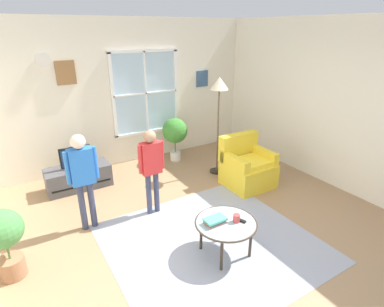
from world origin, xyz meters
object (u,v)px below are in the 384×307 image
cup (236,218)px  floor_lamp (219,94)px  armchair (247,167)px  coffee_table (226,224)px  potted_plant_corner (4,236)px  person_blue_shirt (82,172)px  person_red_shirt (151,163)px  potted_plant_by_window (175,132)px  book_stack (215,221)px  remote_near_books (241,220)px  television (76,157)px  tv_stand (79,177)px

cup → floor_lamp: size_ratio=0.05×
armchair → coffee_table: size_ratio=1.17×
coffee_table → potted_plant_corner: size_ratio=0.89×
person_blue_shirt → floor_lamp: bearing=12.0°
person_red_shirt → potted_plant_by_window: bearing=52.0°
cup → potted_plant_by_window: size_ratio=0.11×
book_stack → armchair: bearing=38.1°
cup → remote_near_books: size_ratio=0.70×
potted_plant_by_window → television: bearing=-174.5°
book_stack → potted_plant_by_window: size_ratio=0.28×
television → potted_plant_by_window: (2.00, 0.19, 0.03)m
coffee_table → potted_plant_corner: 2.43m
book_stack → potted_plant_corner: size_ratio=0.30×
television → floor_lamp: bearing=-16.9°
television → coffee_table: 2.90m
coffee_table → person_blue_shirt: size_ratio=0.55×
television → cup: size_ratio=5.11×
cup → person_red_shirt: bearing=109.4°
tv_stand → armchair: armchair is taller
television → tv_stand: bearing=90.0°
television → floor_lamp: size_ratio=0.28×
person_blue_shirt → potted_plant_by_window: person_blue_shirt is taller
tv_stand → potted_plant_corner: (-1.11, -1.75, 0.34)m
person_blue_shirt → potted_plant_corner: 1.12m
coffee_table → television: bearing=113.0°
person_red_shirt → armchair: bearing=-1.1°
potted_plant_by_window → remote_near_books: bearing=-103.5°
tv_stand → cup: (1.24, -2.72, 0.30)m
coffee_table → person_blue_shirt: person_blue_shirt is taller
floor_lamp → tv_stand: bearing=163.0°
remote_near_books → television: bearing=115.3°
armchair → floor_lamp: size_ratio=0.48×
book_stack → person_blue_shirt: (-1.15, 1.35, 0.37)m
remote_near_books → potted_plant_by_window: 3.01m
person_red_shirt → floor_lamp: (1.63, 0.65, 0.70)m
cup → potted_plant_corner: bearing=157.5°
person_red_shirt → television: bearing=119.1°
person_blue_shirt → floor_lamp: size_ratio=0.75×
cup → person_blue_shirt: person_blue_shirt is taller
book_stack → remote_near_books: size_ratio=1.83×
television → book_stack: (1.00, -2.62, -0.10)m
armchair → person_blue_shirt: (-2.69, 0.14, 0.53)m
cup → remote_near_books: cup is taller
armchair → floor_lamp: bearing=101.8°
television → coffee_table: (1.13, -2.67, -0.16)m
tv_stand → person_red_shirt: 1.70m
person_blue_shirt → potted_plant_by_window: (2.14, 1.46, -0.24)m
tv_stand → remote_near_books: size_ratio=7.53×
tv_stand → person_red_shirt: size_ratio=0.82×
armchair → remote_near_books: size_ratio=6.21×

